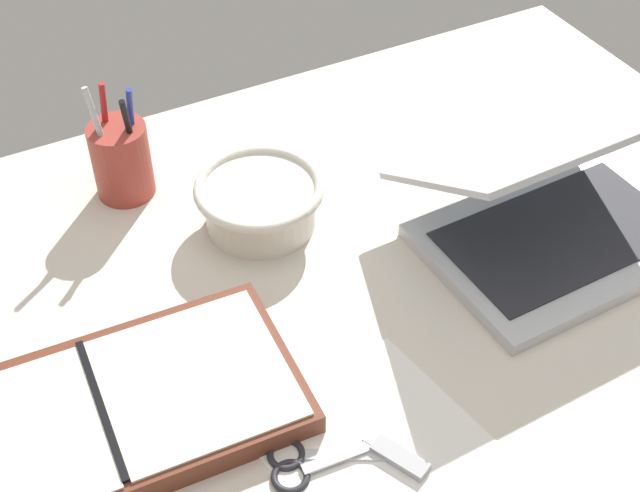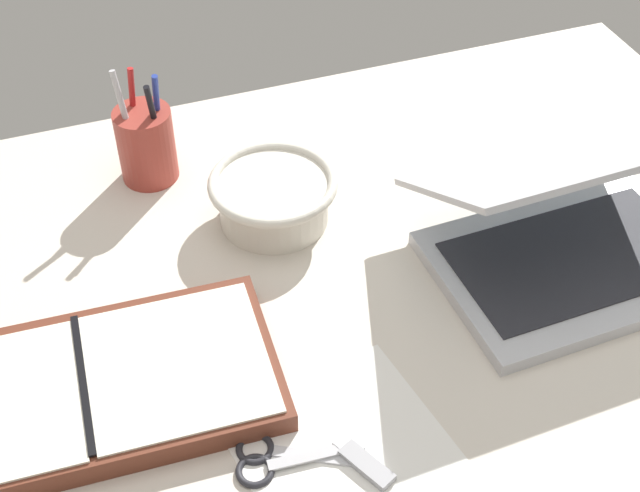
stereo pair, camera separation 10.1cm
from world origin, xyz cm
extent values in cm
cube|color=beige|center=(0.00, 0.00, 1.00)|extent=(140.00, 100.00, 2.00)
cube|color=#B7B7BC|center=(33.69, 0.48, 2.90)|extent=(33.40, 23.95, 1.80)
cube|color=#232328|center=(33.69, 0.48, 3.92)|extent=(29.26, 17.43, 0.24)
cube|color=#B7B7BC|center=(33.48, 6.32, 13.75)|extent=(33.31, 21.45, 11.81)
cube|color=silver|center=(33.49, 5.90, 13.52)|extent=(30.63, 19.13, 10.28)
cylinder|color=silver|center=(2.61, 20.87, 4.92)|extent=(13.89, 13.89, 5.84)
torus|color=silver|center=(2.61, 20.87, 7.84)|extent=(16.34, 16.34, 1.31)
cylinder|color=#9E382D|center=(-10.54, 34.93, 7.14)|extent=(7.61, 7.61, 10.29)
cylinder|color=black|center=(-9.02, 33.49, 10.14)|extent=(1.98, 2.04, 14.32)
cylinder|color=#233899|center=(-8.47, 35.27, 10.49)|extent=(1.24, 3.47, 14.89)
cylinder|color=#B21E1E|center=(-11.36, 36.86, 10.31)|extent=(2.06, 1.33, 14.66)
cylinder|color=#B7B7BC|center=(-12.48, 34.15, 10.88)|extent=(2.08, 4.00, 15.61)
cube|color=brown|center=(-24.56, -0.28, 3.38)|extent=(41.24, 22.62, 2.76)
cube|color=silver|center=(-14.80, -0.76, 4.91)|extent=(19.65, 19.58, 0.30)
cube|color=black|center=(-24.56, -0.28, 5.06)|extent=(1.72, 18.70, 0.30)
cube|color=#B7B7BC|center=(-4.29, -14.86, 2.60)|extent=(9.89, 1.94, 0.30)
cube|color=#B7B7BC|center=(-4.29, -14.86, 2.30)|extent=(9.22, 5.72, 0.30)
torus|color=#232328|center=(-10.47, -14.40, 2.30)|extent=(3.90, 3.90, 0.70)
torus|color=#232328|center=(-9.74, -11.92, 2.30)|extent=(3.90, 3.90, 0.70)
cube|color=white|center=(-0.76, -18.27, 2.08)|extent=(24.45, 29.89, 0.16)
cube|color=#99999E|center=(0.02, -17.64, 2.50)|extent=(4.43, 6.27, 1.00)
cube|color=silver|center=(-1.56, -14.41, 2.50)|extent=(1.60, 1.60, 0.60)
camera|label=1|loc=(-29.84, -57.88, 78.19)|focal=50.00mm
camera|label=2|loc=(-20.62, -61.90, 78.19)|focal=50.00mm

